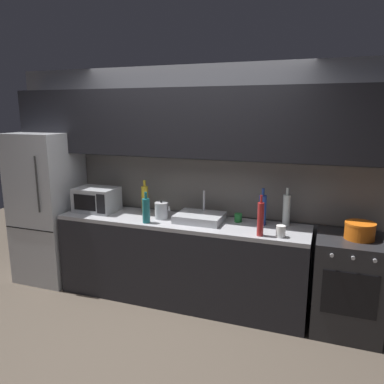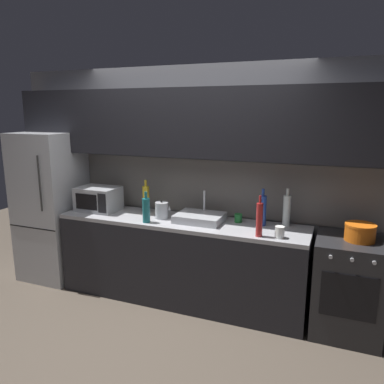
# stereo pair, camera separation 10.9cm
# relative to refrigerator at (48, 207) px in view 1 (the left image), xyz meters

# --- Properties ---
(ground_plane) EXTENTS (10.00, 10.00, 0.00)m
(ground_plane) POSITION_rel_refrigerator_xyz_m (1.71, -0.90, -0.89)
(ground_plane) COLOR #4C4238
(back_wall) EXTENTS (4.40, 0.44, 2.50)m
(back_wall) POSITION_rel_refrigerator_xyz_m (1.71, 0.30, 0.66)
(back_wall) COLOR slate
(back_wall) RESTS_ON ground
(counter_run) EXTENTS (2.66, 0.60, 0.90)m
(counter_run) POSITION_rel_refrigerator_xyz_m (1.71, 0.00, -0.44)
(counter_run) COLOR black
(counter_run) RESTS_ON ground
(refrigerator) EXTENTS (0.68, 0.69, 1.78)m
(refrigerator) POSITION_rel_refrigerator_xyz_m (0.00, 0.00, 0.00)
(refrigerator) COLOR #B7BABF
(refrigerator) RESTS_ON ground
(oven_range) EXTENTS (0.60, 0.62, 0.90)m
(oven_range) POSITION_rel_refrigerator_xyz_m (3.37, -0.00, -0.44)
(oven_range) COLOR #232326
(oven_range) RESTS_ON ground
(microwave) EXTENTS (0.46, 0.35, 0.27)m
(microwave) POSITION_rel_refrigerator_xyz_m (0.68, 0.02, 0.15)
(microwave) COLOR #A8AAAF
(microwave) RESTS_ON counter_run
(sink_basin) EXTENTS (0.48, 0.38, 0.30)m
(sink_basin) POSITION_rel_refrigerator_xyz_m (1.92, 0.03, 0.05)
(sink_basin) COLOR #ADAFB5
(sink_basin) RESTS_ON counter_run
(kettle) EXTENTS (0.17, 0.14, 0.20)m
(kettle) POSITION_rel_refrigerator_xyz_m (1.50, -0.01, 0.10)
(kettle) COLOR #B7BABF
(kettle) RESTS_ON counter_run
(wine_bottle_teal) EXTENTS (0.08, 0.08, 0.32)m
(wine_bottle_teal) POSITION_rel_refrigerator_xyz_m (1.42, -0.20, 0.14)
(wine_bottle_teal) COLOR #19666B
(wine_bottle_teal) RESTS_ON counter_run
(wine_bottle_yellow) EXTENTS (0.08, 0.08, 0.37)m
(wine_bottle_yellow) POSITION_rel_refrigerator_xyz_m (1.23, 0.14, 0.17)
(wine_bottle_yellow) COLOR gold
(wine_bottle_yellow) RESTS_ON counter_run
(wine_bottle_blue) EXTENTS (0.08, 0.08, 0.37)m
(wine_bottle_blue) POSITION_rel_refrigerator_xyz_m (2.54, 0.13, 0.17)
(wine_bottle_blue) COLOR #234299
(wine_bottle_blue) RESTS_ON counter_run
(wine_bottle_red) EXTENTS (0.06, 0.06, 0.38)m
(wine_bottle_red) POSITION_rel_refrigerator_xyz_m (2.58, -0.21, 0.17)
(wine_bottle_red) COLOR #A82323
(wine_bottle_red) RESTS_ON counter_run
(wine_bottle_clear) EXTENTS (0.08, 0.08, 0.38)m
(wine_bottle_clear) POSITION_rel_refrigerator_xyz_m (2.77, 0.19, 0.18)
(wine_bottle_clear) COLOR silver
(wine_bottle_clear) RESTS_ON counter_run
(mug_green) EXTENTS (0.08, 0.08, 0.09)m
(mug_green) POSITION_rel_refrigerator_xyz_m (2.29, 0.15, 0.06)
(mug_green) COLOR #1E6B2D
(mug_green) RESTS_ON counter_run
(mug_white) EXTENTS (0.08, 0.08, 0.11)m
(mug_white) POSITION_rel_refrigerator_xyz_m (2.77, -0.18, 0.07)
(mug_white) COLOR silver
(mug_white) RESTS_ON counter_run
(cooking_pot) EXTENTS (0.26, 0.26, 0.15)m
(cooking_pot) POSITION_rel_refrigerator_xyz_m (3.43, 0.00, 0.09)
(cooking_pot) COLOR orange
(cooking_pot) RESTS_ON oven_range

